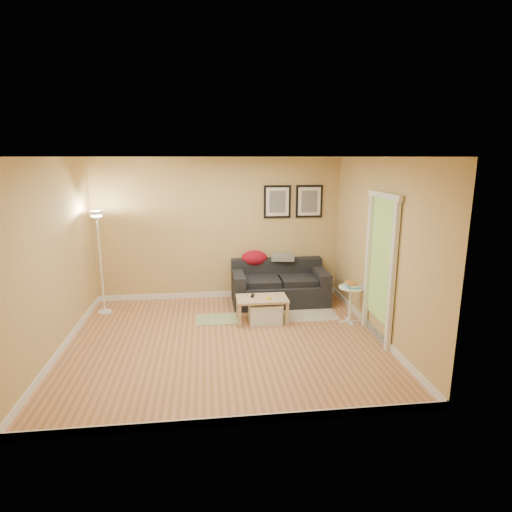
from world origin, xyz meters
name	(u,v)px	position (x,y,z in m)	size (l,w,h in m)	color
floor	(225,341)	(0.00, 0.00, 0.00)	(4.50, 4.50, 0.00)	#C87C56
ceiling	(222,157)	(0.00, 0.00, 2.60)	(4.50, 4.50, 0.00)	white
wall_back	(219,229)	(0.00, 2.00, 1.30)	(4.50, 4.50, 0.00)	tan
wall_front	(234,302)	(0.00, -2.00, 1.30)	(4.50, 4.50, 0.00)	tan
wall_left	(53,258)	(-2.25, 0.00, 1.30)	(4.00, 4.00, 0.00)	tan
wall_right	(380,249)	(2.25, 0.00, 1.30)	(4.00, 4.00, 0.00)	tan
baseboard_back	(220,294)	(0.00, 1.99, 0.05)	(4.50, 0.02, 0.10)	white
baseboard_front	(235,421)	(0.00, -1.99, 0.05)	(4.50, 0.02, 0.10)	white
baseboard_left	(64,345)	(-2.24, 0.00, 0.05)	(0.02, 4.00, 0.10)	white
baseboard_right	(373,330)	(2.24, 0.00, 0.05)	(0.02, 4.00, 0.10)	white
sofa	(280,283)	(1.06, 1.53, 0.38)	(1.70, 0.90, 0.75)	black
red_throw	(254,258)	(0.64, 1.87, 0.77)	(0.48, 0.36, 0.28)	maroon
plaid_throw	(283,257)	(1.17, 1.81, 0.78)	(0.42, 0.26, 0.10)	tan
framed_print_left	(277,202)	(1.08, 1.98, 1.80)	(0.50, 0.04, 0.60)	black
framed_print_right	(309,201)	(1.68, 1.98, 1.80)	(0.50, 0.04, 0.60)	black
area_rug	(297,313)	(1.28, 0.97, 0.01)	(1.25, 0.85, 0.01)	#C0B698
green_runner	(218,319)	(-0.08, 0.83, 0.01)	(0.70, 0.50, 0.01)	#668C4C
coffee_table	(262,310)	(0.62, 0.66, 0.20)	(0.81, 0.50, 0.41)	tan
remote_control	(253,296)	(0.48, 0.75, 0.42)	(0.05, 0.16, 0.02)	black
tape_roll	(269,298)	(0.72, 0.57, 0.42)	(0.07, 0.07, 0.03)	yellow
storage_bin	(265,312)	(0.67, 0.64, 0.16)	(0.53, 0.39, 0.33)	white
side_table	(350,305)	(2.02, 0.46, 0.30)	(0.39, 0.39, 0.60)	white
book_stack	(352,285)	(2.04, 0.45, 0.64)	(0.19, 0.25, 0.08)	teal
floor_lamp	(101,266)	(-2.00, 1.38, 0.83)	(0.23, 0.23, 1.76)	white
doorway	(379,270)	(2.20, -0.15, 1.02)	(0.12, 1.01, 2.13)	white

